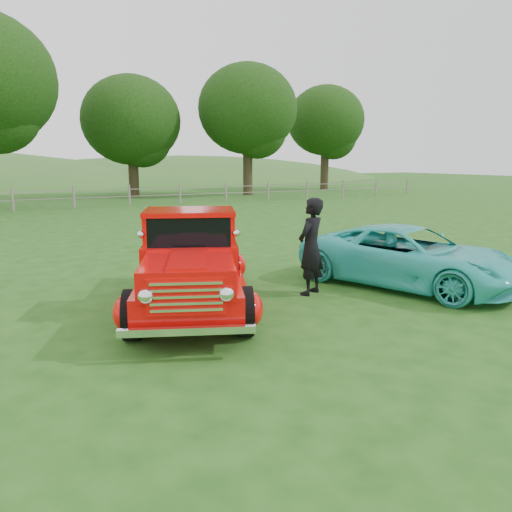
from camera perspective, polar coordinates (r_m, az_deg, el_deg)
name	(u,v)px	position (r m, az deg, el deg)	size (l,w,h in m)	color
ground	(272,328)	(7.98, 1.82, -8.23)	(140.00, 140.00, 0.00)	#1C4A13
fence_line	(74,197)	(28.88, -20.09, 6.33)	(48.00, 0.12, 1.20)	gray
tree_near_east	(131,120)	(36.71, -14.08, 14.79)	(6.80, 6.80, 8.33)	black
tree_mid_east	(248,109)	(37.65, -0.97, 16.42)	(7.20, 7.20, 9.44)	black
tree_far_east	(326,121)	(44.80, 7.97, 15.05)	(6.60, 6.60, 8.86)	black
red_pickup	(191,265)	(8.88, -7.44, -0.98)	(3.49, 5.28, 1.78)	black
teal_sedan	(409,257)	(10.87, 17.06, -0.06)	(2.09, 4.54, 1.26)	#32C8BF
man	(311,247)	(9.77, 6.28, 1.07)	(0.69, 0.46, 1.90)	black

